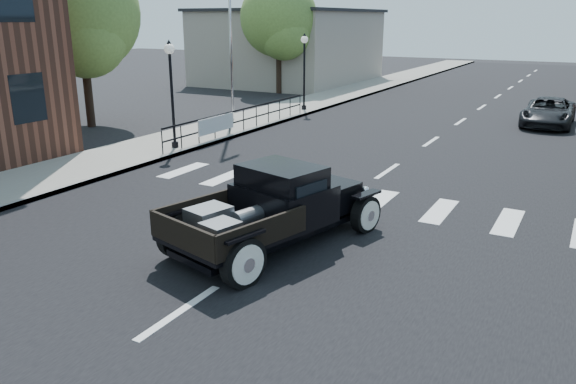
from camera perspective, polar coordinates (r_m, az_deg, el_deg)
The scene contains 13 objects.
ground at distance 11.64m, azimuth -1.49°, elevation -5.83°, with size 120.00×120.00×0.00m, color black.
road at distance 25.24m, azimuth 16.12°, elevation 6.17°, with size 14.00×80.00×0.02m, color black.
road_markings at distance 20.49m, azimuth 12.85°, elevation 3.94°, with size 12.00×60.00×0.06m, color silver, non-canonical shape.
sidewalk_left at distance 28.31m, azimuth -0.95°, elevation 8.11°, with size 3.00×80.00×0.15m, color gray.
low_building_left at distance 42.52m, azimuth 0.21°, elevation 14.45°, with size 10.00×12.00×5.00m, color #A4988A.
railing at distance 23.40m, azimuth -4.55°, elevation 7.55°, with size 0.08×10.00×1.00m, color black, non-canonical shape.
banner at distance 21.77m, azimuth -7.27°, elevation 6.21°, with size 0.04×2.20×0.60m, color silver, non-canonical shape.
lamp_post_b at distance 20.21m, azimuth -11.70°, elevation 9.63°, with size 0.36×0.36×3.72m, color black, non-canonical shape.
lamp_post_c at distance 28.51m, azimuth 1.66°, elevation 12.09°, with size 0.36×0.36×3.72m, color black, non-canonical shape.
big_tree_near at distance 26.00m, azimuth -20.11°, elevation 14.14°, with size 4.92×4.92×7.23m, color #567632, non-canonical shape.
big_tree_far at distance 36.03m, azimuth -0.94°, elevation 15.51°, with size 4.74×4.74×6.96m, color #567632, non-canonical shape.
hotrod_pickup at distance 11.52m, azimuth -1.40°, elevation -1.49°, with size 2.33×4.98×1.73m, color black, non-canonical shape.
second_car at distance 27.44m, azimuth 24.94°, elevation 7.36°, with size 2.02×4.38×1.22m, color black.
Camera 1 is at (5.46, -9.22, 4.56)m, focal length 35.00 mm.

